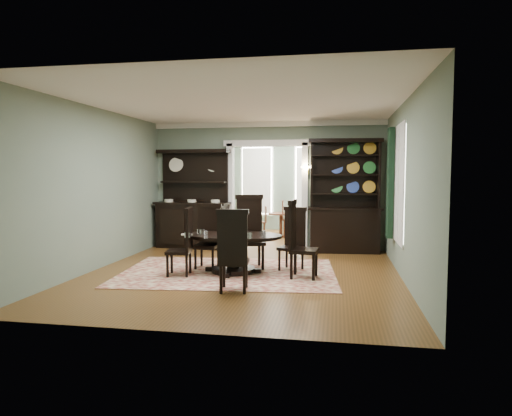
{
  "coord_description": "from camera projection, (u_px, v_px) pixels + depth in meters",
  "views": [
    {
      "loc": [
        1.64,
        -7.78,
        1.79
      ],
      "look_at": [
        0.15,
        0.6,
        1.14
      ],
      "focal_mm": 32.0,
      "sensor_mm": 36.0,
      "label": 1
    }
  ],
  "objects": [
    {
      "name": "doorway_trim",
      "position": [
        267.0,
        180.0,
        10.89
      ],
      "size": [
        2.08,
        0.25,
        2.57
      ],
      "color": "silver",
      "rests_on": "floor"
    },
    {
      "name": "parlor_chair_left",
      "position": [
        262.0,
        220.0,
        12.86
      ],
      "size": [
        0.39,
        0.38,
        0.86
      ],
      "rotation": [
        0.0,
        0.0,
        1.83
      ],
      "color": "#5F2E1B",
      "rests_on": "parlor_floor"
    },
    {
      "name": "wall_sconce",
      "position": [
        307.0,
        169.0,
        10.55
      ],
      "size": [
        0.27,
        0.21,
        0.21
      ],
      "color": "#AD912E",
      "rests_on": "back_wall_right"
    },
    {
      "name": "chair_far_right",
      "position": [
        293.0,
        237.0,
        8.44
      ],
      "size": [
        0.53,
        0.52,
        1.16
      ],
      "rotation": [
        0.0,
        0.0,
        2.83
      ],
      "color": "black",
      "rests_on": "rug"
    },
    {
      "name": "parlor_table",
      "position": [
        281.0,
        221.0,
        12.86
      ],
      "size": [
        0.72,
        0.72,
        0.67
      ],
      "color": "#5F2E1B",
      "rests_on": "parlor_floor"
    },
    {
      "name": "chair_far_mid",
      "position": [
        250.0,
        229.0,
        8.64
      ],
      "size": [
        0.64,
        0.63,
        1.38
      ],
      "rotation": [
        0.0,
        0.0,
        3.49
      ],
      "color": "black",
      "rests_on": "rug"
    },
    {
      "name": "dining_table",
      "position": [
        233.0,
        246.0,
        8.19
      ],
      "size": [
        1.77,
        1.65,
        0.69
      ],
      "rotation": [
        0.0,
        0.0,
        -0.02
      ],
      "color": "black",
      "rests_on": "rug"
    },
    {
      "name": "chair_end_left",
      "position": [
        184.0,
        240.0,
        7.92
      ],
      "size": [
        0.47,
        0.49,
        1.19
      ],
      "rotation": [
        0.0,
        0.0,
        1.71
      ],
      "color": "black",
      "rests_on": "rug"
    },
    {
      "name": "sideboard",
      "position": [
        193.0,
        213.0,
        10.98
      ],
      "size": [
        1.83,
        0.78,
        2.36
      ],
      "rotation": [
        0.0,
        0.0,
        -0.08
      ],
      "color": "black",
      "rests_on": "floor"
    },
    {
      "name": "chair_end_right",
      "position": [
        298.0,
        237.0,
        7.76
      ],
      "size": [
        0.5,
        0.53,
        1.34
      ],
      "rotation": [
        0.0,
        0.0,
        -1.65
      ],
      "color": "black",
      "rests_on": "rug"
    },
    {
      "name": "chair_near",
      "position": [
        233.0,
        249.0,
        6.78
      ],
      "size": [
        0.52,
        0.49,
        1.26
      ],
      "rotation": [
        0.0,
        0.0,
        0.12
      ],
      "color": "black",
      "rests_on": "rug"
    },
    {
      "name": "rug",
      "position": [
        228.0,
        272.0,
        8.22
      ],
      "size": [
        4.03,
        3.02,
        0.01
      ],
      "primitive_type": "cube",
      "rotation": [
        0.0,
        0.0,
        0.09
      ],
      "color": "maroon",
      "rests_on": "floor"
    },
    {
      "name": "chair_far_left",
      "position": [
        209.0,
        234.0,
        8.63
      ],
      "size": [
        0.47,
        0.45,
        1.21
      ],
      "rotation": [
        0.0,
        0.0,
        3.09
      ],
      "color": "black",
      "rests_on": "rug"
    },
    {
      "name": "parlor",
      "position": [
        280.0,
        183.0,
        13.38
      ],
      "size": [
        3.51,
        3.5,
        3.01
      ],
      "color": "brown",
      "rests_on": "ground"
    },
    {
      "name": "centerpiece",
      "position": [
        229.0,
        231.0,
        8.11
      ],
      "size": [
        1.56,
        1.0,
        0.26
      ],
      "color": "silver",
      "rests_on": "dining_table"
    },
    {
      "name": "room",
      "position": [
        242.0,
        185.0,
        7.99
      ],
      "size": [
        5.51,
        6.01,
        3.01
      ],
      "color": "brown",
      "rests_on": "ground"
    },
    {
      "name": "parlor_chair_right",
      "position": [
        287.0,
        217.0,
        12.74
      ],
      "size": [
        0.44,
        0.44,
        1.03
      ],
      "rotation": [
        0.0,
        0.0,
        -1.49
      ],
      "color": "#5F2E1B",
      "rests_on": "parlor_floor"
    },
    {
      "name": "right_window",
      "position": [
        395.0,
        183.0,
        8.38
      ],
      "size": [
        0.15,
        1.47,
        2.12
      ],
      "color": "white",
      "rests_on": "wall_right"
    },
    {
      "name": "welsh_dresser",
      "position": [
        344.0,
        211.0,
        10.35
      ],
      "size": [
        1.69,
        0.74,
        2.56
      ],
      "rotation": [
        0.0,
        0.0,
        0.08
      ],
      "color": "black",
      "rests_on": "floor"
    }
  ]
}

